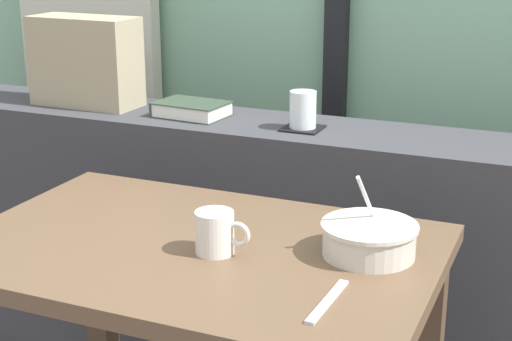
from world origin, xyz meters
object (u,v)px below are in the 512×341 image
closed_book (191,109)px  soup_bowl (369,239)px  breakfast_table (198,301)px  fork_utensil (328,301)px  juice_glass (303,111)px  coaster_square (303,128)px  throw_pillow (86,61)px  ceramic_mug (216,232)px

closed_book → soup_bowl: size_ratio=1.09×
breakfast_table → closed_book: closed_book is taller
fork_utensil → juice_glass: bearing=115.4°
breakfast_table → coaster_square: size_ratio=9.55×
coaster_square → throw_pillow: throw_pillow is taller
throw_pillow → ceramic_mug: bearing=-41.2°
breakfast_table → fork_utensil: size_ratio=5.62×
soup_bowl → ceramic_mug: soup_bowl is taller
juice_glass → soup_bowl: juice_glass is taller
soup_bowl → fork_utensil: (-0.01, -0.22, -0.03)m
breakfast_table → closed_book: size_ratio=4.66×
coaster_square → closed_book: closed_book is taller
breakfast_table → throw_pillow: throw_pillow is taller
ceramic_mug → closed_book: bearing=121.2°
breakfast_table → soup_bowl: soup_bowl is taller
fork_utensil → ceramic_mug: ceramic_mug is taller
juice_glass → ceramic_mug: bearing=-85.7°
fork_utensil → closed_book: bearing=133.3°
breakfast_table → juice_glass: bearing=89.0°
coaster_square → throw_pillow: bearing=177.9°
coaster_square → soup_bowl: (0.32, -0.51, -0.07)m
fork_utensil → ceramic_mug: bearing=158.8°
breakfast_table → soup_bowl: 0.38m
throw_pillow → fork_utensil: bearing=-37.2°
closed_book → soup_bowl: 0.85m
throw_pillow → soup_bowl: throw_pillow is taller
coaster_square → juice_glass: 0.05m
breakfast_table → coaster_square: (0.01, 0.59, 0.23)m
juice_glass → ceramic_mug: (0.05, -0.62, -0.10)m
breakfast_table → juice_glass: juice_glass is taller
coaster_square → closed_book: 0.34m
soup_bowl → ceramic_mug: (-0.28, -0.11, 0.01)m
breakfast_table → closed_book: bearing=118.3°
soup_bowl → breakfast_table: bearing=-166.3°
closed_book → throw_pillow: bearing=178.5°
closed_book → ceramic_mug: (0.38, -0.63, -0.08)m
soup_bowl → fork_utensil: bearing=-92.5°
closed_book → throw_pillow: (-0.35, 0.01, 0.11)m
closed_book → soup_bowl: soup_bowl is taller
closed_book → ceramic_mug: bearing=-58.8°
breakfast_table → fork_utensil: 0.37m
breakfast_table → coaster_square: bearing=89.0°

